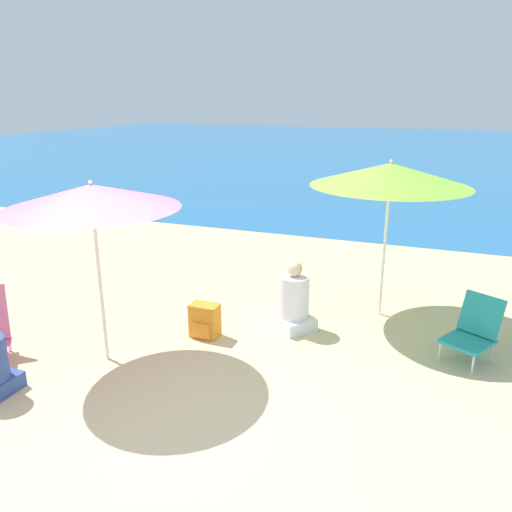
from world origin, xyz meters
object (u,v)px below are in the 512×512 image
(beach_chair_teal, at_px, (474,329))
(person_seated_near, at_px, (294,302))
(backpack_orange, at_px, (205,321))
(beach_umbrella_pink, at_px, (91,197))
(beach_umbrella_lime, at_px, (390,175))

(beach_chair_teal, relative_size, person_seated_near, 0.81)
(beach_chair_teal, height_order, backpack_orange, beach_chair_teal)
(beach_umbrella_pink, xyz_separation_m, beach_chair_teal, (3.74, 1.43, -1.46))
(beach_umbrella_pink, relative_size, beach_chair_teal, 2.77)
(beach_umbrella_lime, bearing_deg, beach_umbrella_pink, -139.30)
(person_seated_near, bearing_deg, beach_umbrella_pink, 170.94)
(beach_chair_teal, xyz_separation_m, person_seated_near, (-2.05, 0.04, -0.00))
(beach_umbrella_pink, height_order, person_seated_near, beach_umbrella_pink)
(beach_chair_teal, distance_m, backpack_orange, 3.03)
(beach_umbrella_lime, relative_size, backpack_orange, 4.97)
(beach_umbrella_lime, distance_m, beach_umbrella_pink, 3.49)
(beach_umbrella_lime, relative_size, beach_umbrella_pink, 1.03)
(beach_umbrella_lime, bearing_deg, person_seated_near, -139.78)
(backpack_orange, bearing_deg, person_seated_near, 32.71)
(beach_umbrella_lime, distance_m, backpack_orange, 2.87)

